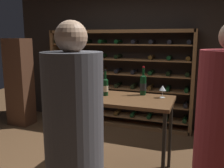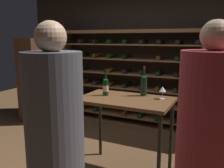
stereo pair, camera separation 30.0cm
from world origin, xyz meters
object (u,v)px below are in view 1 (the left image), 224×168
Objects in this scene: tasting_table at (126,107)px; wine_bottle_red_label at (143,85)px; person_host_in_suit at (74,140)px; wine_bottle_green_slim at (105,86)px; wine_glass_stemmed_center at (163,89)px; wine_rack at (118,79)px; display_cabinet at (20,82)px.

tasting_table is 0.38m from wine_bottle_red_label.
wine_bottle_green_slim is (-0.34, 1.45, 0.09)m from person_host_in_suit.
wine_glass_stemmed_center is (0.26, -0.07, -0.02)m from wine_bottle_red_label.
wine_rack is 8.43× the size of wine_bottle_green_slim.
wine_rack is 1.66× the size of display_cabinet.
display_cabinet is at bearing 163.74° from wine_bottle_red_label.
wine_rack reaches higher than wine_bottle_green_slim.
display_cabinet reaches higher than wine_glass_stemmed_center.
person_host_in_suit is 3.51m from display_cabinet.
wine_bottle_red_label is at bearing -60.10° from wine_rack.
display_cabinet is 10.97× the size of wine_glass_stemmed_center.
person_host_in_suit reaches higher than display_cabinet.
tasting_table is at bearing -22.06° from display_cabinet.
tasting_table is at bearing -8.46° from wine_bottle_green_slim.
tasting_table is 0.66× the size of display_cabinet.
wine_rack reaches higher than wine_bottle_red_label.
wine_rack reaches higher than display_cabinet.
wine_rack is 2.51× the size of tasting_table.
wine_rack is at bearing 18.97° from display_cabinet.
person_host_in_suit reaches higher than wine_bottle_green_slim.
wine_rack is 1.63m from wine_bottle_red_label.
wine_bottle_green_slim is (2.20, -0.97, 0.25)m from display_cabinet.
display_cabinet is 4.54× the size of wine_bottle_red_label.
wine_rack reaches higher than wine_glass_stemmed_center.
display_cabinet is 2.77m from wine_bottle_red_label.
person_host_in_suit is 1.62m from wine_glass_stemmed_center.
display_cabinet is (-2.50, 1.01, -0.02)m from tasting_table.
wine_glass_stemmed_center is (2.91, -0.84, 0.25)m from display_cabinet.
wine_bottle_red_label is at bearing 56.43° from person_host_in_suit.
wine_bottle_red_label is at bearing 57.83° from tasting_table.
person_host_in_suit is at bearing -103.34° from wine_glass_stemmed_center.
display_cabinet reaches higher than tasting_table.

